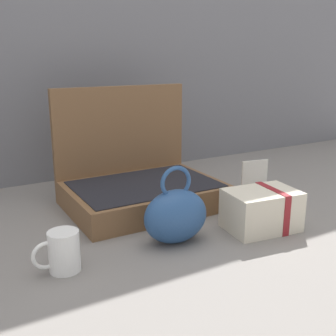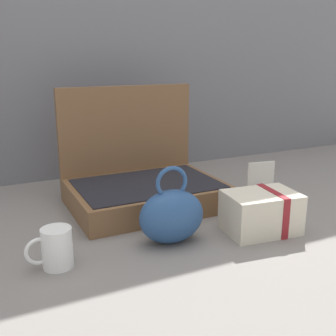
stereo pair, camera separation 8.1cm
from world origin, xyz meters
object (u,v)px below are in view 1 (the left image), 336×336
object	(u,v)px
info_card_left	(254,176)
open_suitcase	(139,181)
teal_pouch_handbag	(176,215)
cream_toiletry_bag	(262,210)
coffee_mug	(63,251)

from	to	relation	value
info_card_left	open_suitcase	bearing A→B (deg)	175.44
teal_pouch_handbag	cream_toiletry_bag	bearing A→B (deg)	-10.35
cream_toiletry_bag	coffee_mug	bearing A→B (deg)	175.49
teal_pouch_handbag	coffee_mug	world-z (taller)	teal_pouch_handbag
cream_toiletry_bag	info_card_left	size ratio (longest dim) A/B	1.78
coffee_mug	info_card_left	distance (m)	0.79
open_suitcase	cream_toiletry_bag	bearing A→B (deg)	-59.61
teal_pouch_handbag	info_card_left	distance (m)	0.50
teal_pouch_handbag	info_card_left	size ratio (longest dim) A/B	1.76
cream_toiletry_bag	info_card_left	xyz separation A→B (m)	(0.20, 0.26, 0.00)
open_suitcase	cream_toiletry_bag	size ratio (longest dim) A/B	2.26
coffee_mug	info_card_left	bearing A→B (deg)	15.89
coffee_mug	info_card_left	size ratio (longest dim) A/B	0.92
cream_toiletry_bag	coffee_mug	distance (m)	0.56
teal_pouch_handbag	cream_toiletry_bag	distance (m)	0.26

